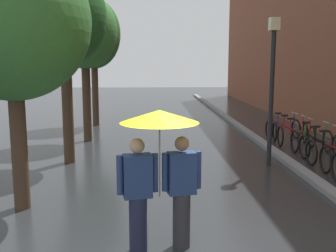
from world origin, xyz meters
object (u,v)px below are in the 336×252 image
(parked_bicycle_5, at_px, (296,135))
(couple_under_umbrella, at_px, (160,158))
(street_tree_1, at_px, (64,18))
(parked_bicycle_2, at_px, (330,151))
(parked_bicycle_4, at_px, (311,140))
(street_tree_2, at_px, (85,33))
(street_tree_3, at_px, (94,34))
(street_tree_0, at_px, (11,22))
(street_lamp_post, at_px, (272,80))
(parked_bicycle_6, at_px, (290,131))
(parked_bicycle_7, at_px, (283,128))
(parked_bicycle_3, at_px, (322,146))

(parked_bicycle_5, distance_m, couple_under_umbrella, 8.37)
(street_tree_1, relative_size, couple_under_umbrella, 2.53)
(parked_bicycle_2, bearing_deg, street_tree_1, 175.26)
(street_tree_1, relative_size, parked_bicycle_4, 4.79)
(street_tree_2, relative_size, parked_bicycle_4, 4.66)
(street_tree_3, bearing_deg, street_tree_0, -89.86)
(street_tree_1, relative_size, street_lamp_post, 1.35)
(parked_bicycle_4, xyz_separation_m, couple_under_umbrella, (-4.76, -6.10, 1.00))
(street_tree_3, bearing_deg, parked_bicycle_6, -29.44)
(street_tree_1, height_order, parked_bicycle_7, street_tree_1)
(street_tree_1, bearing_deg, parked_bicycle_4, 7.26)
(parked_bicycle_6, xyz_separation_m, couple_under_umbrella, (-4.66, -7.70, 1.00))
(street_lamp_post, bearing_deg, street_tree_1, 173.94)
(street_tree_0, bearing_deg, parked_bicycle_3, 26.14)
(street_lamp_post, bearing_deg, parked_bicycle_5, 55.42)
(street_tree_3, height_order, couple_under_umbrella, street_tree_3)
(couple_under_umbrella, bearing_deg, street_tree_3, 102.36)
(street_tree_3, relative_size, parked_bicycle_2, 4.90)
(parked_bicycle_4, distance_m, parked_bicycle_5, 0.84)
(street_tree_1, relative_size, parked_bicycle_7, 4.54)
(street_tree_3, relative_size, street_lamp_post, 1.42)
(street_tree_2, bearing_deg, street_tree_1, -90.23)
(parked_bicycle_5, height_order, couple_under_umbrella, couple_under_umbrella)
(street_tree_2, relative_size, parked_bicycle_3, 4.48)
(parked_bicycle_3, relative_size, parked_bicycle_6, 0.97)
(parked_bicycle_4, bearing_deg, parked_bicycle_5, 101.55)
(couple_under_umbrella, distance_m, street_lamp_post, 5.58)
(parked_bicycle_4, bearing_deg, parked_bicycle_6, 93.72)
(street_tree_1, height_order, parked_bicycle_6, street_tree_1)
(street_tree_0, relative_size, parked_bicycle_5, 4.29)
(parked_bicycle_6, bearing_deg, street_tree_0, -140.54)
(parked_bicycle_5, bearing_deg, street_tree_2, 169.30)
(street_tree_1, xyz_separation_m, parked_bicycle_2, (7.03, -0.58, -3.50))
(parked_bicycle_6, bearing_deg, street_tree_3, 150.56)
(parked_bicycle_5, xyz_separation_m, street_lamp_post, (-1.59, -2.31, 1.90))
(street_tree_1, bearing_deg, street_tree_2, 89.77)
(street_tree_2, distance_m, street_lamp_post, 6.65)
(street_tree_0, height_order, street_tree_3, street_tree_3)
(street_tree_1, relative_size, parked_bicycle_5, 4.60)
(street_tree_3, bearing_deg, parked_bicycle_4, -37.73)
(street_tree_1, distance_m, parked_bicycle_5, 8.00)
(parked_bicycle_2, xyz_separation_m, parked_bicycle_6, (0.02, 3.09, 0.00))
(parked_bicycle_4, height_order, street_lamp_post, street_lamp_post)
(street_tree_3, xyz_separation_m, street_lamp_post, (5.59, -7.17, -1.66))
(parked_bicycle_3, bearing_deg, street_tree_1, -178.79)
(street_tree_0, height_order, parked_bicycle_5, street_tree_0)
(street_tree_3, xyz_separation_m, parked_bicycle_3, (7.33, -6.45, -3.56))
(street_tree_3, height_order, parked_bicycle_7, street_tree_3)
(parked_bicycle_5, xyz_separation_m, couple_under_umbrella, (-4.59, -6.93, 1.00))
(parked_bicycle_4, distance_m, parked_bicycle_7, 2.26)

